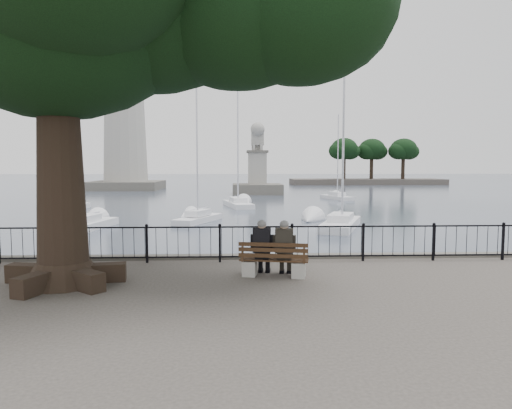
{
  "coord_description": "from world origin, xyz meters",
  "views": [
    {
      "loc": [
        -0.48,
        -9.98,
        2.65
      ],
      "look_at": [
        0.0,
        2.5,
        1.6
      ],
      "focal_mm": 32.0,
      "sensor_mm": 36.0,
      "label": 1
    }
  ],
  "objects_px": {
    "lighthouse": "(124,101)",
    "lion_monument": "(257,176)",
    "person_left": "(263,250)",
    "person_right": "(285,250)",
    "bench": "(274,264)"
  },
  "relations": [
    {
      "from": "bench",
      "to": "person_left",
      "type": "xyz_separation_m",
      "value": [
        -0.26,
        0.15,
        0.33
      ]
    },
    {
      "from": "person_left",
      "to": "lighthouse",
      "type": "height_order",
      "value": "lighthouse"
    },
    {
      "from": "person_right",
      "to": "lion_monument",
      "type": "bearing_deg",
      "value": 88.39
    },
    {
      "from": "person_left",
      "to": "person_right",
      "type": "bearing_deg",
      "value": -10.74
    },
    {
      "from": "person_right",
      "to": "lighthouse",
      "type": "height_order",
      "value": "lighthouse"
    },
    {
      "from": "person_left",
      "to": "person_right",
      "type": "distance_m",
      "value": 0.54
    },
    {
      "from": "lighthouse",
      "to": "lion_monument",
      "type": "xyz_separation_m",
      "value": [
        20.0,
        -12.08,
        -11.35
      ]
    },
    {
      "from": "lighthouse",
      "to": "lion_monument",
      "type": "relative_size",
      "value": 3.46
    },
    {
      "from": "bench",
      "to": "person_left",
      "type": "height_order",
      "value": "person_left"
    },
    {
      "from": "person_left",
      "to": "person_right",
      "type": "relative_size",
      "value": 1.0
    },
    {
      "from": "bench",
      "to": "lion_monument",
      "type": "xyz_separation_m",
      "value": [
        1.64,
        49.14,
        1.08
      ]
    },
    {
      "from": "person_left",
      "to": "lion_monument",
      "type": "relative_size",
      "value": 0.15
    },
    {
      "from": "lighthouse",
      "to": "lion_monument",
      "type": "height_order",
      "value": "lighthouse"
    },
    {
      "from": "person_right",
      "to": "lion_monument",
      "type": "relative_size",
      "value": 0.15
    },
    {
      "from": "person_right",
      "to": "lion_monument",
      "type": "height_order",
      "value": "lion_monument"
    }
  ]
}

